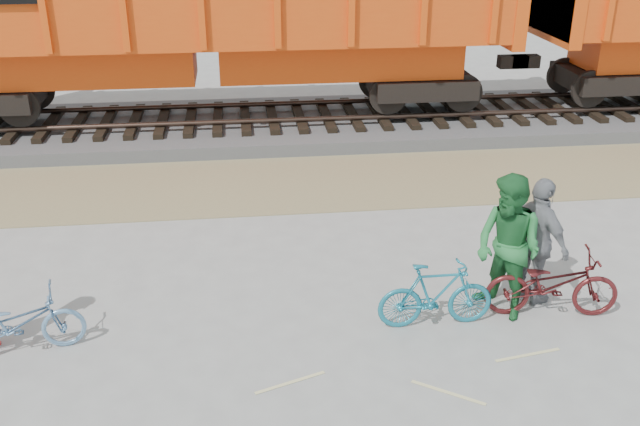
# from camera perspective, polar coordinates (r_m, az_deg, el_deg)

# --- Properties ---
(ground) EXTENTS (120.00, 120.00, 0.00)m
(ground) POSITION_cam_1_polar(r_m,az_deg,el_deg) (9.41, 3.40, -10.01)
(ground) COLOR #9E9E99
(ground) RESTS_ON ground
(gravel_strip) EXTENTS (120.00, 3.00, 0.02)m
(gravel_strip) POSITION_cam_1_polar(r_m,az_deg,el_deg) (14.24, -0.39, 2.48)
(gravel_strip) COLOR #98875E
(gravel_strip) RESTS_ON ground
(ballast_bed) EXTENTS (120.00, 4.00, 0.30)m
(ballast_bed) POSITION_cam_1_polar(r_m,az_deg,el_deg) (17.48, -1.68, 7.13)
(ballast_bed) COLOR slate
(ballast_bed) RESTS_ON ground
(track) EXTENTS (120.00, 2.60, 0.24)m
(track) POSITION_cam_1_polar(r_m,az_deg,el_deg) (17.39, -1.70, 8.15)
(track) COLOR black
(track) RESTS_ON ballast_bed
(hopper_car_center) EXTENTS (14.00, 3.13, 4.65)m
(hopper_car_center) POSITION_cam_1_polar(r_m,az_deg,el_deg) (16.81, -9.29, 16.13)
(hopper_car_center) COLOR black
(hopper_car_center) RESTS_ON track
(bicycle_blue) EXTENTS (1.68, 0.83, 0.84)m
(bicycle_blue) POSITION_cam_1_polar(r_m,az_deg,el_deg) (9.68, -23.05, -8.14)
(bicycle_blue) COLOR #6893BB
(bicycle_blue) RESTS_ON ground
(bicycle_teal) EXTENTS (1.55, 0.45, 0.93)m
(bicycle_teal) POSITION_cam_1_polar(r_m,az_deg,el_deg) (9.54, 9.25, -6.48)
(bicycle_teal) COLOR teal
(bicycle_teal) RESTS_ON ground
(bicycle_maroon) EXTENTS (1.86, 0.87, 0.94)m
(bicycle_maroon) POSITION_cam_1_polar(r_m,az_deg,el_deg) (10.15, 18.08, -5.44)
(bicycle_maroon) COLOR #4E1618
(bicycle_maroon) RESTS_ON ground
(person_man) EXTENTS (1.13, 1.22, 2.01)m
(person_man) POSITION_cam_1_polar(r_m,az_deg,el_deg) (9.76, 14.82, -2.68)
(person_man) COLOR #236C34
(person_man) RESTS_ON ground
(person_woman) EXTENTS (0.82, 1.17, 1.84)m
(person_woman) POSITION_cam_1_polar(r_m,az_deg,el_deg) (10.22, 17.01, -2.20)
(person_woman) COLOR gray
(person_woman) RESTS_ON ground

